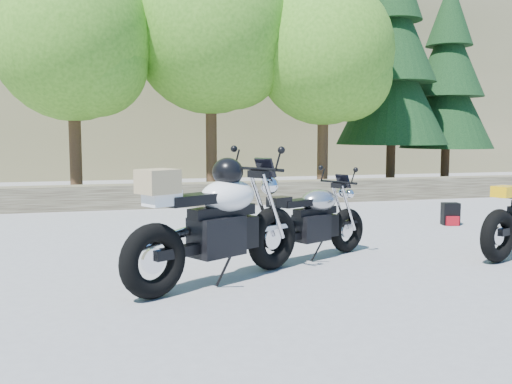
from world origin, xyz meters
TOP-DOWN VIEW (x-y plane):
  - ground at (0.00, 0.00)m, footprint 90.00×90.00m
  - stone_wall at (0.00, 5.50)m, footprint 22.00×0.55m
  - hillside at (3.00, 28.00)m, footprint 80.00×30.00m
  - tree_decid_left at (-2.39, 7.14)m, footprint 3.67×3.67m
  - tree_decid_mid at (0.91, 7.54)m, footprint 4.08×4.08m
  - tree_decid_right at (3.71, 6.94)m, footprint 3.54×3.54m
  - conifer_near at (6.20, 8.20)m, footprint 3.17×3.17m
  - conifer_far at (8.40, 8.80)m, footprint 2.82×2.82m
  - silver_bike at (0.64, -0.14)m, footprint 1.79×0.97m
  - white_bike at (-0.75, -0.95)m, footprint 2.16×1.36m
  - backpack at (3.89, 1.77)m, footprint 0.33×0.30m

SIDE VIEW (x-z plane):
  - ground at x=0.00m, z-range 0.00..0.00m
  - backpack at x=3.89m, z-range -0.01..0.38m
  - stone_wall at x=0.00m, z-range 0.00..0.50m
  - silver_bike at x=0.64m, z-range -0.01..0.95m
  - white_bike at x=-0.75m, z-range -0.01..1.31m
  - conifer_far at x=8.40m, z-range 0.13..6.41m
  - tree_decid_right at x=3.71m, z-range 0.79..6.20m
  - tree_decid_left at x=-2.39m, z-range 0.83..6.44m
  - conifer_near at x=6.20m, z-range 0.15..7.21m
  - tree_decid_mid at x=0.91m, z-range 0.92..7.16m
  - hillside at x=3.00m, z-range 0.00..15.00m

